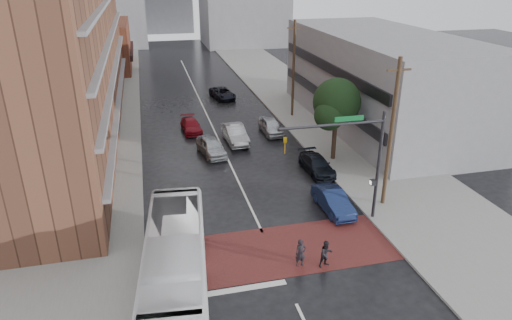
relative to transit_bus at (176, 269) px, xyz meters
name	(u,v)px	position (x,y,z in m)	size (l,w,h in m)	color
ground	(274,256)	(5.50, 2.16, -1.70)	(160.00, 160.00, 0.00)	black
crosswalk	(271,251)	(5.50, 2.66, -1.69)	(14.00, 5.00, 0.02)	maroon
sidewalk_west	(94,128)	(-6.00, 27.16, -1.63)	(9.00, 90.00, 0.15)	gray
sidewalk_east	(313,111)	(17.00, 27.16, -1.63)	(9.00, 90.00, 0.15)	gray
storefront_west	(103,46)	(-6.50, 56.16, 1.80)	(8.00, 16.00, 7.00)	brown
building_east	(380,79)	(22.00, 22.16, 2.80)	(11.00, 26.00, 9.00)	gray
street_tree	(337,105)	(14.02, 14.20, 3.03)	(4.20, 4.10, 6.90)	#332319
signal_mast	(358,152)	(11.35, 4.66, 3.03)	(6.50, 0.30, 7.20)	#2D2D33
utility_pole_near	(391,134)	(14.30, 6.16, 3.44)	(1.60, 0.26, 10.00)	#473321
utility_pole_far	(294,69)	(14.30, 26.16, 3.44)	(1.60, 0.26, 10.00)	#473321
transit_bus	(176,269)	(0.00, 0.00, 0.00)	(2.86, 12.21, 3.40)	white
pedestrian_a	(301,253)	(6.66, 1.00, -0.89)	(0.59, 0.39, 1.63)	black
pedestrian_b	(326,254)	(7.99, 0.66, -0.92)	(0.75, 0.59, 1.55)	black
car_travel_a	(211,147)	(4.33, 17.64, -0.96)	(1.76, 4.38, 1.49)	#A1A5A8
car_travel_b	(235,134)	(6.88, 20.08, -0.90)	(1.69, 4.83, 1.59)	#AAADB2
car_travel_c	(191,126)	(3.30, 23.95, -1.10)	(1.69, 4.15, 1.20)	maroon
suv_travel	(223,93)	(8.29, 34.90, -1.05)	(2.17, 4.70, 1.31)	black
car_parked_near	(333,201)	(10.70, 6.22, -1.00)	(1.49, 4.27, 1.41)	#142147
car_parked_mid	(317,165)	(11.80, 12.16, -1.06)	(1.80, 4.43, 1.29)	black
car_parked_far	(271,126)	(10.70, 21.59, -0.96)	(1.74, 4.33, 1.47)	#B1B5BA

